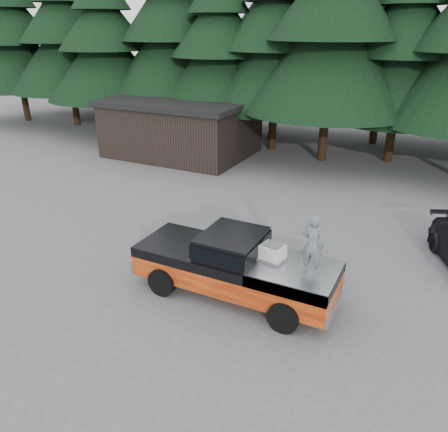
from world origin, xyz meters
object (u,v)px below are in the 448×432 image
at_px(air_compressor, 272,253).
at_px(man_on_bed, 313,244).
at_px(utility_building, 182,127).
at_px(pickup_truck, 235,274).

bearing_deg(air_compressor, man_on_bed, 1.21).
xyz_separation_m(air_compressor, man_on_bed, (1.12, -0.19, 0.61)).
xyz_separation_m(air_compressor, utility_building, (-10.57, 12.32, 0.12)).
bearing_deg(pickup_truck, man_on_bed, -1.80).
relative_size(air_compressor, man_on_bed, 0.37).
relative_size(pickup_truck, air_compressor, 9.72).
distance_m(pickup_truck, utility_building, 15.68).
height_order(air_compressor, utility_building, utility_building).
relative_size(pickup_truck, man_on_bed, 3.64).
xyz_separation_m(pickup_truck, man_on_bed, (2.20, -0.07, 1.49)).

